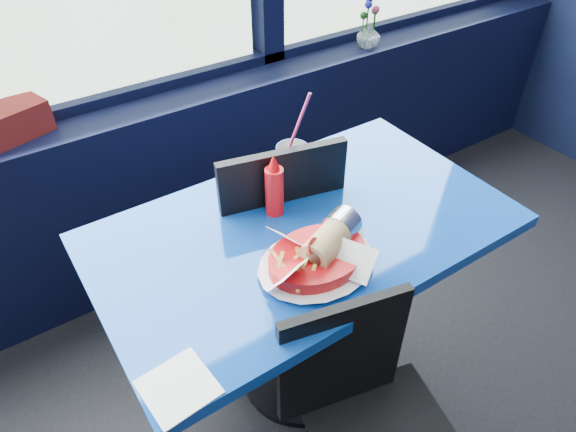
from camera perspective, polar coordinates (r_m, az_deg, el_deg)
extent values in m
cube|color=black|center=(2.24, -17.82, 1.65)|extent=(5.00, 0.26, 0.80)
cube|color=black|center=(2.09, -20.81, 11.61)|extent=(4.80, 0.08, 0.06)
cylinder|color=black|center=(2.04, 1.39, -16.82)|extent=(0.44, 0.44, 0.03)
cylinder|color=black|center=(1.77, 1.56, -11.06)|extent=(0.12, 0.12, 0.68)
cube|color=#0D3C93|center=(1.49, 1.82, -1.59)|extent=(1.20, 0.70, 0.04)
cube|color=black|center=(1.36, 5.96, -15.22)|extent=(0.34, 0.10, 0.40)
cylinder|color=black|center=(1.79, 12.10, -20.47)|extent=(0.02, 0.02, 0.37)
cube|color=black|center=(1.88, -4.85, -2.84)|extent=(0.50, 0.50, 0.04)
cube|color=black|center=(1.60, -0.53, 0.33)|extent=(0.39, 0.12, 0.46)
cylinder|color=black|center=(2.20, -1.45, -3.21)|extent=(0.02, 0.02, 0.43)
cylinder|color=black|center=(1.97, 2.14, -9.87)|extent=(0.02, 0.02, 0.43)
cylinder|color=black|center=(2.14, -10.51, -5.50)|extent=(0.02, 0.02, 0.43)
cylinder|color=black|center=(1.91, -8.08, -12.72)|extent=(0.02, 0.02, 0.43)
imported|color=silver|center=(2.49, 8.93, 19.20)|extent=(0.13, 0.13, 0.11)
cylinder|color=#1E5919|center=(2.47, 8.69, 19.89)|extent=(0.01, 0.01, 0.18)
sphere|color=#231EB0|center=(2.43, 8.94, 22.18)|extent=(0.03, 0.03, 0.03)
cylinder|color=#1E5919|center=(2.48, 9.51, 19.67)|extent=(0.01, 0.01, 0.15)
sphere|color=#C53A69|center=(2.45, 9.75, 21.67)|extent=(0.03, 0.03, 0.03)
cylinder|color=#1E5919|center=(2.49, 8.76, 20.27)|extent=(0.01, 0.01, 0.20)
cylinder|color=#1E5919|center=(2.47, 8.22, 19.42)|extent=(0.01, 0.01, 0.13)
sphere|color=#1E5919|center=(2.45, 8.41, 21.17)|extent=(0.03, 0.03, 0.03)
cylinder|color=#1E5919|center=(2.51, 9.42, 19.71)|extent=(0.01, 0.01, 0.14)
sphere|color=#1E5919|center=(2.48, 9.65, 21.57)|extent=(0.03, 0.03, 0.03)
cylinder|color=red|center=(1.34, 3.25, -4.87)|extent=(0.28, 0.28, 0.05)
cylinder|color=white|center=(1.35, 3.23, -5.22)|extent=(0.27, 0.27, 0.00)
cylinder|color=silver|center=(1.39, 6.01, -1.10)|extent=(0.09, 0.11, 0.09)
sphere|color=brown|center=(1.30, 3.38, -4.24)|extent=(0.06, 0.06, 0.06)
cylinder|color=red|center=(1.28, 2.82, -3.43)|extent=(0.06, 0.06, 0.01)
cylinder|color=red|center=(1.48, -1.53, 2.75)|extent=(0.05, 0.05, 0.15)
cone|color=red|center=(1.42, -1.60, 6.02)|extent=(0.04, 0.04, 0.05)
cylinder|color=#0D2499|center=(1.56, 0.48, 5.24)|extent=(0.10, 0.10, 0.16)
cylinder|color=black|center=(1.52, 0.50, 7.55)|extent=(0.09, 0.09, 0.01)
cylinder|color=#D52C6A|center=(1.49, 1.02, 9.85)|extent=(0.07, 0.05, 0.21)
cube|color=white|center=(1.16, -12.09, -18.09)|extent=(0.15, 0.15, 0.00)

